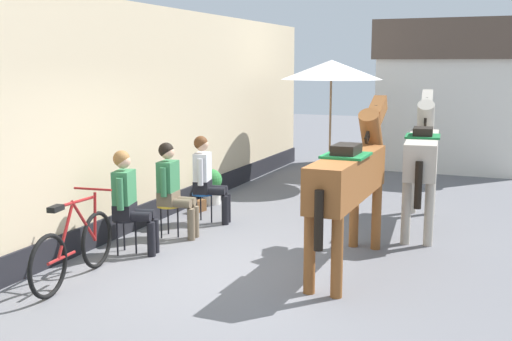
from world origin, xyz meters
TOP-DOWN VIEW (x-y plane):
  - ground_plane at (0.00, 3.00)m, footprint 40.00×40.00m
  - pub_facade_wall at (-2.55, 1.50)m, footprint 0.34×14.00m
  - distant_cottage at (1.40, 9.14)m, footprint 3.40×2.60m
  - seated_visitor_near at (-1.78, 0.15)m, footprint 0.61×0.48m
  - seated_visitor_middle at (-1.66, 1.07)m, footprint 0.61×0.49m
  - seated_visitor_far at (-1.59, 2.01)m, footprint 0.61×0.48m
  - saddled_horse_near at (1.04, 0.77)m, footprint 0.51×3.00m
  - saddled_horse_far at (1.58, 3.12)m, footprint 0.67×2.99m
  - flower_planter_farthest at (-2.12, 3.23)m, footprint 0.43×0.43m
  - leaning_bicycle at (-1.76, -1.01)m, footprint 0.50×1.75m
  - cafe_parasol at (-0.71, 5.99)m, footprint 2.10×2.10m
  - spare_stool_white at (-0.14, 4.29)m, footprint 0.32×0.32m
  - satchel_bag at (-2.04, 2.60)m, footprint 0.17×0.30m

SIDE VIEW (x-z plane):
  - ground_plane at x=0.00m, z-range 0.00..0.00m
  - satchel_bag at x=-2.04m, z-range 0.00..0.20m
  - flower_planter_farthest at x=-2.12m, z-range 0.01..0.65m
  - leaning_bicycle at x=-1.76m, z-range -0.11..0.91m
  - spare_stool_white at x=-0.14m, z-range 0.17..0.63m
  - seated_visitor_near at x=-1.78m, z-range 0.08..1.47m
  - seated_visitor_middle at x=-1.66m, z-range 0.08..1.47m
  - seated_visitor_far at x=-1.59m, z-range 0.08..1.47m
  - saddled_horse_near at x=1.04m, z-range 0.13..2.19m
  - saddled_horse_far at x=1.58m, z-range 0.13..2.19m
  - pub_facade_wall at x=-2.55m, z-range -0.16..3.24m
  - distant_cottage at x=1.40m, z-range 0.05..3.55m
  - cafe_parasol at x=-0.71m, z-range 1.07..3.65m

